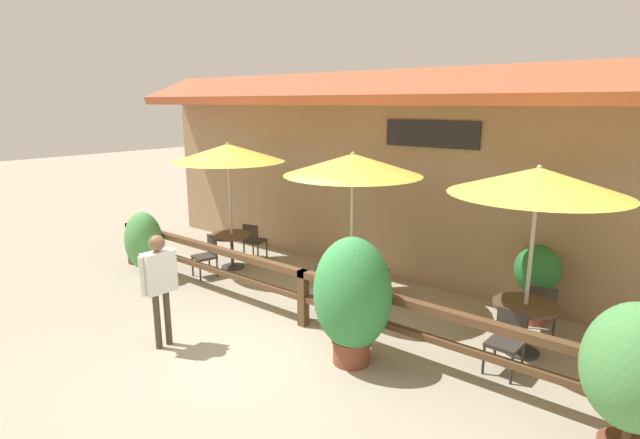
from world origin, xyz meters
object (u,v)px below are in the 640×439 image
Objects in this scene: chair_near_wallside at (254,239)px; chair_far_wallside at (542,308)px; dining_table_middle at (351,272)px; pedestrian at (159,276)px; chair_near_streetside at (207,254)px; potted_plant_broad_leaf at (537,276)px; potted_plant_tall_tropical at (144,242)px; patio_umbrella_middle at (353,165)px; chair_far_streetside at (507,339)px; dining_table_far at (525,314)px; potted_plant_small_flowering at (352,297)px; chair_middle_streetside at (322,289)px; chair_middle_wallside at (372,268)px; dining_table_near at (232,241)px; patio_umbrella_far at (538,181)px; patio_umbrella_near at (228,153)px; potted_plant_corner_fern at (636,373)px.

chair_near_wallside and chair_far_wallside have the same top height.
pedestrian is (-1.24, -3.09, 0.50)m from dining_table_middle.
potted_plant_broad_leaf is at bearing 31.55° from chair_near_streetside.
potted_plant_tall_tropical is at bearing -158.53° from dining_table_middle.
chair_near_wallside is 0.31× the size of patio_umbrella_middle.
chair_far_wallside is (0.07, 1.38, 0.00)m from chair_far_streetside.
dining_table_far is 0.71m from chair_far_wallside.
dining_table_far is 1.22m from potted_plant_broad_leaf.
potted_plant_tall_tropical reaches higher than chair_far_wallside.
potted_plant_small_flowering is at bearing 121.08° from pedestrian.
chair_near_streetside is at bearing -168.00° from patio_umbrella_middle.
chair_far_streetside is at bearing 154.73° from chair_near_wallside.
chair_middle_streetside is at bearing 12.80° from chair_near_streetside.
chair_middle_wallside is 0.61× the size of potted_plant_tall_tropical.
dining_table_near is 6.54m from patio_umbrella_far.
potted_plant_broad_leaf is at bearing 11.61° from patio_umbrella_near.
patio_umbrella_far reaches higher than potted_plant_broad_leaf.
chair_near_streetside reaches higher than dining_table_far.
patio_umbrella_near is 1.57× the size of potted_plant_corner_fern.
potted_plant_small_flowering is at bearing -21.25° from dining_table_near.
chair_middle_streetside is at bearing -13.39° from dining_table_near.
chair_middle_wallside reaches higher than dining_table_middle.
chair_middle_streetside is at bearing -145.50° from potted_plant_broad_leaf.
chair_far_wallside is at bearing -62.65° from potted_plant_broad_leaf.
patio_umbrella_far reaches higher than pedestrian.
patio_umbrella_near is 2.17m from chair_near_streetside.
patio_umbrella_far reaches higher than chair_far_wallside.
chair_near_wallside is 8.25m from potted_plant_corner_fern.
chair_far_wallside is (3.16, 1.50, 0.00)m from chair_middle_streetside.
dining_table_near is 0.33× the size of patio_umbrella_far.
dining_table_near is 1.07× the size of chair_near_streetside.
patio_umbrella_far is 3.00× the size of dining_table_far.
chair_middle_streetside reaches higher than dining_table_near.
chair_far_wallside is at bearing 85.20° from dining_table_far.
patio_umbrella_near reaches higher than chair_far_streetside.
chair_middle_wallside is 2.91m from potted_plant_broad_leaf.
patio_umbrella_near reaches higher than potted_plant_small_flowering.
potted_plant_tall_tropical is 3.22m from pedestrian.
dining_table_middle is 0.51× the size of potted_plant_small_flowering.
dining_table_near and dining_table_far have the same top height.
potted_plant_broad_leaf reaches higher than chair_far_wallside.
potted_plant_small_flowering reaches higher than dining_table_middle.
patio_umbrella_middle is 5.10m from potted_plant_corner_fern.
chair_near_wallside is 1.00× the size of chair_middle_streetside.
dining_table_far is 1.07× the size of chair_far_streetside.
chair_near_streetside is at bearing 172.24° from potted_plant_corner_fern.
patio_umbrella_middle reaches higher than chair_near_wallside.
potted_plant_tall_tropical is (-8.63, 0.14, -0.27)m from potted_plant_corner_fern.
potted_plant_tall_tropical is 7.45m from potted_plant_broad_leaf.
patio_umbrella_far reaches higher than potted_plant_corner_fern.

